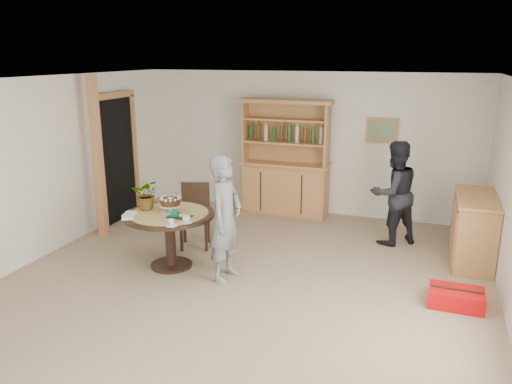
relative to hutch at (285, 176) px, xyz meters
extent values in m
plane|color=tan|center=(0.30, -3.24, -0.69)|extent=(7.00, 7.00, 0.00)
cube|color=white|center=(0.30, 0.26, 0.56)|extent=(6.00, 0.04, 2.50)
cube|color=white|center=(-2.70, -3.24, 0.56)|extent=(0.04, 7.00, 2.50)
cube|color=white|center=(0.30, -3.24, 1.81)|extent=(6.00, 7.00, 0.04)
cube|color=tan|center=(1.60, 0.23, 0.86)|extent=(0.52, 0.03, 0.42)
cube|color=#59724C|center=(1.60, 0.21, 0.86)|extent=(0.44, 0.02, 0.34)
cube|color=black|center=(-2.64, -1.24, 0.36)|extent=(0.10, 0.90, 2.10)
cube|color=tan|center=(-2.62, -1.74, 0.36)|extent=(0.12, 0.10, 2.10)
cube|color=tan|center=(-2.62, -0.74, 0.36)|extent=(0.12, 0.10, 2.10)
cube|color=tan|center=(-2.62, -1.24, 1.44)|extent=(0.12, 1.10, 0.10)
cube|color=tan|center=(-2.40, -2.04, 0.56)|extent=(0.12, 0.12, 2.50)
cube|color=tan|center=(0.00, 0.00, -0.24)|extent=(1.50, 0.50, 0.90)
cube|color=tan|center=(0.00, 0.00, 0.23)|extent=(1.56, 0.54, 0.04)
cube|color=tan|center=(0.00, 0.10, 0.78)|extent=(1.50, 0.04, 1.06)
cube|color=tan|center=(-0.73, -0.05, 0.78)|extent=(0.04, 0.34, 1.06)
cube|color=tan|center=(0.73, -0.05, 0.78)|extent=(0.04, 0.34, 1.06)
cube|color=tan|center=(0.00, -0.05, 0.61)|extent=(1.44, 0.32, 0.03)
cube|color=tan|center=(0.00, -0.05, 1.01)|extent=(1.44, 0.32, 0.03)
cube|color=tan|center=(0.00, -0.05, 1.32)|extent=(1.62, 0.40, 0.06)
cylinder|color=#194C1E|center=(-0.56, -0.05, 0.77)|extent=(0.07, 0.07, 0.28)
cylinder|color=#4C2D14|center=(-0.40, -0.05, 0.77)|extent=(0.07, 0.07, 0.28)
cylinder|color=#B2BFB2|center=(-0.24, -0.05, 0.77)|extent=(0.07, 0.07, 0.28)
cylinder|color=#194C1E|center=(-0.08, -0.05, 0.77)|extent=(0.07, 0.07, 0.28)
cylinder|color=#4C2D14|center=(0.08, -0.05, 0.77)|extent=(0.07, 0.07, 0.28)
cylinder|color=#B2BFB2|center=(0.24, -0.05, 0.77)|extent=(0.07, 0.07, 0.28)
cylinder|color=#194C1E|center=(0.40, -0.05, 0.77)|extent=(0.07, 0.07, 0.28)
cylinder|color=#4C2D14|center=(0.56, -0.05, 0.77)|extent=(0.07, 0.07, 0.28)
cube|color=tan|center=(3.04, -1.24, -0.24)|extent=(0.50, 1.20, 0.90)
cube|color=tan|center=(3.04, -1.24, 0.23)|extent=(0.54, 1.26, 0.04)
cylinder|color=black|center=(-0.81, -2.76, 0.04)|extent=(1.20, 1.20, 0.04)
cylinder|color=black|center=(-0.81, -2.76, -0.33)|extent=(0.14, 0.14, 0.70)
cylinder|color=black|center=(-0.81, -2.76, -0.67)|extent=(0.56, 0.56, 0.03)
cylinder|color=tan|center=(-0.81, -2.76, 0.07)|extent=(1.04, 1.04, 0.01)
cube|color=black|center=(-0.81, -2.01, -0.24)|extent=(0.54, 0.54, 0.04)
cube|color=black|center=(-0.87, -1.83, 0.01)|extent=(0.41, 0.17, 0.46)
cube|color=black|center=(-0.87, -1.83, 0.23)|extent=(0.41, 0.18, 0.05)
cube|color=black|center=(-0.92, -2.24, -0.47)|extent=(0.04, 0.04, 0.44)
cube|color=black|center=(-0.58, -2.11, -0.47)|extent=(0.03, 0.04, 0.44)
cube|color=black|center=(-1.04, -1.90, -0.47)|extent=(0.04, 0.04, 0.44)
cube|color=black|center=(-0.70, -1.78, -0.47)|extent=(0.04, 0.04, 0.44)
cylinder|color=white|center=(-0.81, -2.71, 0.08)|extent=(0.28, 0.28, 0.01)
cylinder|color=white|center=(-0.81, -2.71, 0.12)|extent=(0.05, 0.05, 0.08)
cylinder|color=white|center=(-0.81, -2.71, 0.16)|extent=(0.30, 0.30, 0.01)
cylinder|color=#492B15|center=(-0.81, -2.71, 0.21)|extent=(0.26, 0.26, 0.09)
cylinder|color=white|center=(-0.81, -2.71, 0.26)|extent=(0.08, 0.08, 0.01)
sphere|color=white|center=(-0.69, -2.71, 0.26)|extent=(0.04, 0.04, 0.04)
sphere|color=white|center=(-0.71, -2.65, 0.26)|extent=(0.04, 0.04, 0.04)
sphere|color=white|center=(-0.75, -2.60, 0.26)|extent=(0.04, 0.04, 0.04)
sphere|color=white|center=(-0.81, -2.59, 0.26)|extent=(0.04, 0.04, 0.04)
sphere|color=white|center=(-0.87, -2.60, 0.26)|extent=(0.04, 0.04, 0.04)
sphere|color=white|center=(-0.91, -2.65, 0.26)|extent=(0.04, 0.04, 0.04)
sphere|color=white|center=(-0.93, -2.71, 0.26)|extent=(0.04, 0.04, 0.04)
sphere|color=white|center=(-0.91, -2.77, 0.26)|extent=(0.04, 0.04, 0.04)
sphere|color=white|center=(-0.87, -2.81, 0.26)|extent=(0.04, 0.04, 0.04)
sphere|color=white|center=(-0.81, -2.83, 0.26)|extent=(0.04, 0.04, 0.04)
sphere|color=white|center=(-0.75, -2.81, 0.26)|extent=(0.04, 0.04, 0.04)
sphere|color=white|center=(-0.71, -2.77, 0.26)|extent=(0.04, 0.04, 0.04)
imported|color=#3F7233|center=(-1.16, -2.71, 0.28)|extent=(0.47, 0.44, 0.42)
cube|color=black|center=(-0.59, -2.88, 0.08)|extent=(0.30, 0.20, 0.01)
cube|color=#0D7541|center=(-0.65, -2.88, 0.11)|extent=(0.10, 0.10, 0.06)
cube|color=#0D7541|center=(-0.65, -2.88, 0.15)|extent=(0.11, 0.02, 0.01)
cylinder|color=silver|center=(-0.41, -3.04, 0.08)|extent=(0.15, 0.15, 0.01)
imported|color=silver|center=(-0.41, -3.04, 0.12)|extent=(0.10, 0.10, 0.08)
cylinder|color=silver|center=(-0.53, -3.21, 0.08)|extent=(0.15, 0.15, 0.01)
imported|color=silver|center=(-0.53, -3.21, 0.12)|extent=(0.08, 0.08, 0.07)
cube|color=white|center=(-1.26, -2.96, 0.09)|extent=(0.14, 0.08, 0.03)
cube|color=white|center=(-1.23, -3.08, 0.09)|extent=(0.16, 0.11, 0.03)
cube|color=white|center=(-1.17, -3.18, 0.09)|extent=(0.16, 0.14, 0.03)
imported|color=slate|center=(0.04, -2.86, 0.11)|extent=(0.42, 0.61, 1.60)
imported|color=black|center=(1.93, -0.88, 0.10)|extent=(0.97, 0.94, 1.57)
cube|color=red|center=(2.80, -2.68, -0.59)|extent=(0.61, 0.41, 0.20)
cube|color=black|center=(2.80, -2.68, -0.48)|extent=(0.56, 0.05, 0.01)
camera|label=1|loc=(2.34, -8.30, 2.09)|focal=35.00mm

